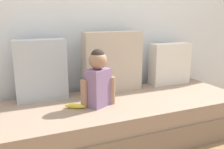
# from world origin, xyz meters

# --- Properties ---
(ground_plane) EXTENTS (12.00, 12.00, 0.00)m
(ground_plane) POSITION_xyz_m (0.00, 0.00, 0.00)
(ground_plane) COLOR #93704C
(couch) EXTENTS (2.24, 0.83, 0.37)m
(couch) POSITION_xyz_m (0.00, 0.00, 0.18)
(couch) COLOR #826C5B
(couch) RESTS_ON ground
(throw_pillow_left) EXTENTS (0.45, 0.16, 0.54)m
(throw_pillow_left) POSITION_xyz_m (-0.69, 0.32, 0.64)
(throw_pillow_left) COLOR #B2BCC6
(throw_pillow_left) RESTS_ON couch
(throw_pillow_center) EXTENTS (0.59, 0.16, 0.59)m
(throw_pillow_center) POSITION_xyz_m (0.00, 0.32, 0.66)
(throw_pillow_center) COLOR #C1B29E
(throw_pillow_center) RESTS_ON couch
(throw_pillow_right) EXTENTS (0.46, 0.16, 0.45)m
(throw_pillow_right) POSITION_xyz_m (0.69, 0.32, 0.59)
(throw_pillow_right) COLOR silver
(throw_pillow_right) RESTS_ON couch
(toddler) EXTENTS (0.31, 0.21, 0.48)m
(toddler) POSITION_xyz_m (-0.28, -0.03, 0.60)
(toddler) COLOR gray
(toddler) RESTS_ON couch
(banana) EXTENTS (0.17, 0.13, 0.04)m
(banana) POSITION_xyz_m (-0.48, -0.02, 0.39)
(banana) COLOR yellow
(banana) RESTS_ON couch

